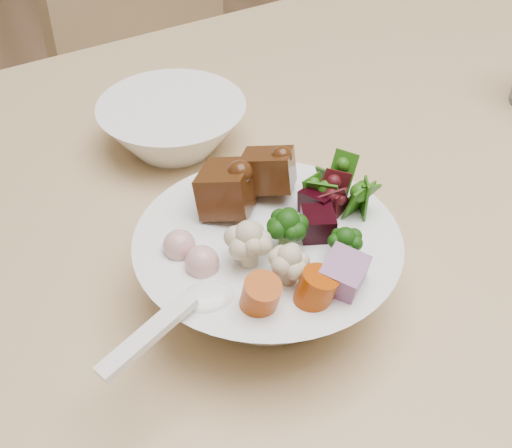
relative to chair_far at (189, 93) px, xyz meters
name	(u,v)px	position (x,y,z in m)	size (l,w,h in m)	color
chair_far	(189,93)	(0.00, 0.00, 0.00)	(0.58, 0.58, 0.95)	tan
food_bowl	(268,262)	(-0.20, -0.82, 0.32)	(0.22, 0.22, 0.12)	white
soup_spoon	(193,307)	(-0.28, -0.87, 0.35)	(0.12, 0.07, 0.02)	white
side_bowl	(173,126)	(-0.20, -0.58, 0.31)	(0.16, 0.16, 0.05)	white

